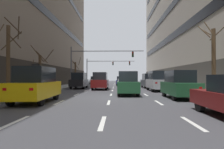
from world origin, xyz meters
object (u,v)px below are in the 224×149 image
car_parked_3 (149,81)px  traffic_signal_0 (95,59)px  taxi_driving_1 (36,85)px  street_tree_0 (213,61)px  car_driving_2 (127,83)px  street_tree_1 (9,58)px  car_parked_1 (179,85)px  pedestrian_0 (169,80)px  car_driving_0 (124,80)px  street_tree_2 (40,71)px  car_driving_3 (95,80)px  traffic_signal_1 (105,65)px  car_driving_6 (122,81)px  car_driving_4 (100,81)px  street_tree_3 (75,72)px  car_driving_5 (79,81)px  car_parked_2 (158,81)px

car_parked_3 → traffic_signal_0: size_ratio=0.38×
taxi_driving_1 → street_tree_0: street_tree_0 is taller
car_driving_2 → street_tree_1: street_tree_1 is taller
car_parked_1 → pedestrian_0: size_ratio=2.49×
car_driving_0 → street_tree_2: 13.83m
traffic_signal_0 → pedestrian_0: (11.47, 0.70, -3.23)m
car_driving_3 → pedestrian_0: size_ratio=2.68×
traffic_signal_0 → traffic_signal_1: 15.23m
car_driving_6 → pedestrian_0: (7.24, -5.50, 0.29)m
car_driving_4 → traffic_signal_1: bearing=92.2°
car_parked_1 → traffic_signal_1: 30.94m
street_tree_1 → street_tree_3: size_ratio=1.11×
car_driving_2 → traffic_signal_1: bearing=97.7°
car_driving_5 → car_driving_6: bearing=57.7°
street_tree_3 → pedestrian_0: street_tree_3 is taller
car_driving_3 → street_tree_0: bearing=-68.7°
car_parked_1 → street_tree_1: (-12.31, -0.42, 1.91)m
street_tree_1 → car_driving_3: bearing=85.2°
car_driving_3 → street_tree_3: street_tree_3 is taller
car_driving_5 → car_parked_2: 10.53m
car_parked_3 → traffic_signal_0: bearing=165.9°
traffic_signal_0 → car_driving_0: bearing=12.1°
car_driving_2 → car_driving_0: bearing=89.1°
car_driving_6 → street_tree_2: size_ratio=1.00×
car_driving_6 → car_parked_1: bearing=-80.2°
car_driving_4 → car_driving_3: bearing=98.6°
car_driving_5 → car_parked_2: bearing=-24.7°
traffic_signal_1 → street_tree_0: (9.57, -30.24, -1.53)m
car_driving_0 → street_tree_2: street_tree_2 is taller
car_parked_1 → street_tree_2: street_tree_2 is taller
car_driving_2 → street_tree_0: bearing=-25.5°
street_tree_1 → street_tree_2: street_tree_1 is taller
car_parked_1 → car_driving_2: bearing=145.7°
car_driving_6 → street_tree_1: size_ratio=0.79×
car_driving_0 → traffic_signal_0: size_ratio=0.39×
car_driving_2 → street_tree_2: street_tree_2 is taller
car_driving_0 → traffic_signal_1: (-3.90, 14.27, 3.19)m
car_driving_3 → car_driving_5: (0.14, -18.97, 0.23)m
car_driving_5 → traffic_signal_1: traffic_signal_1 is taller
traffic_signal_0 → street_tree_2: traffic_signal_0 is taller
taxi_driving_1 → car_driving_5: (-0.13, 13.82, -0.02)m
traffic_signal_1 → street_tree_2: (-5.01, -24.79, -2.09)m
car_driving_0 → car_driving_5: bearing=-145.9°
car_driving_4 → pedestrian_0: (10.15, 6.05, 0.06)m
car_parked_1 → street_tree_2: size_ratio=0.92×
street_tree_0 → car_parked_3: bearing=99.9°
car_parked_3 → street_tree_3: street_tree_3 is taller
car_driving_0 → taxi_driving_1: bearing=-108.6°
car_driving_3 → street_tree_3: size_ratio=0.87×
car_parked_3 → car_driving_5: bearing=-172.6°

